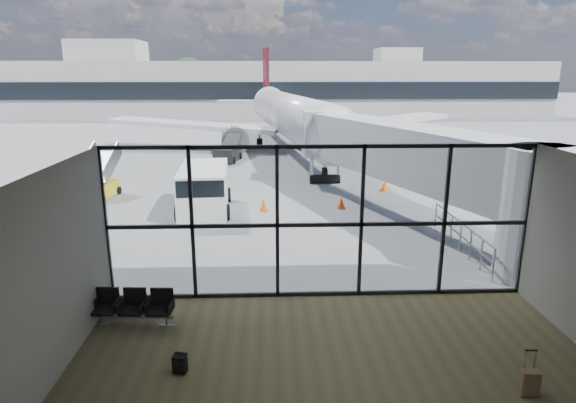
{
  "coord_description": "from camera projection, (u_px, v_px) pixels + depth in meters",
  "views": [
    {
      "loc": [
        -1.41,
        -13.01,
        6.37
      ],
      "look_at": [
        -0.78,
        3.0,
        2.09
      ],
      "focal_mm": 30.0,
      "sensor_mm": 36.0,
      "label": 1
    }
  ],
  "objects": [
    {
      "name": "apron_railing",
      "position": [
        461.0,
        232.0,
        17.66
      ],
      "size": [
        0.06,
        5.46,
        1.11
      ],
      "color": "gray",
      "rests_on": "ground"
    },
    {
      "name": "seating_row",
      "position": [
        134.0,
        305.0,
        12.56
      ],
      "size": [
        2.11,
        0.71,
        0.93
      ],
      "rotation": [
        0.0,
        0.0,
        -0.07
      ],
      "color": "gray",
      "rests_on": "ground"
    },
    {
      "name": "tree_2",
      "position": [
        81.0,
        76.0,
        80.99
      ],
      "size": [
        6.27,
        6.27,
        9.03
      ],
      "color": "#382619",
      "rests_on": "ground"
    },
    {
      "name": "tree_4",
      "position": [
        153.0,
        80.0,
        81.61
      ],
      "size": [
        5.61,
        5.61,
        8.07
      ],
      "color": "#382619",
      "rests_on": "ground"
    },
    {
      "name": "airliner",
      "position": [
        288.0,
        115.0,
        42.73
      ],
      "size": [
        30.65,
        35.67,
        9.21
      ],
      "rotation": [
        0.0,
        0.0,
        0.13
      ],
      "color": "silver",
      "rests_on": "ground"
    },
    {
      "name": "glass_curtain_wall",
      "position": [
        319.0,
        223.0,
        13.67
      ],
      "size": [
        12.1,
        0.12,
        4.5
      ],
      "color": "white",
      "rests_on": "ground"
    },
    {
      "name": "tree_1",
      "position": [
        45.0,
        80.0,
        80.92
      ],
      "size": [
        5.61,
        5.61,
        8.07
      ],
      "color": "#382619",
      "rests_on": "ground"
    },
    {
      "name": "far_terminal",
      "position": [
        274.0,
        88.0,
        72.97
      ],
      "size": [
        80.0,
        12.2,
        11.0
      ],
      "color": "#A3A39F",
      "rests_on": "ground"
    },
    {
      "name": "tree_0",
      "position": [
        10.0,
        84.0,
        80.86
      ],
      "size": [
        4.95,
        4.95,
        7.12
      ],
      "color": "#382619",
      "rests_on": "ground"
    },
    {
      "name": "service_van",
      "position": [
        204.0,
        189.0,
        22.58
      ],
      "size": [
        2.66,
        5.05,
        2.14
      ],
      "rotation": [
        0.0,
        0.0,
        0.07
      ],
      "color": "white",
      "rests_on": "ground"
    },
    {
      "name": "ground",
      "position": [
        282.0,
        133.0,
        52.87
      ],
      "size": [
        220.0,
        220.0,
        0.0
      ],
      "primitive_type": "plane",
      "color": "slate",
      "rests_on": "ground"
    },
    {
      "name": "tree_3",
      "position": [
        118.0,
        84.0,
        81.54
      ],
      "size": [
        4.95,
        4.95,
        7.12
      ],
      "color": "#382619",
      "rests_on": "ground"
    },
    {
      "name": "suitcase",
      "position": [
        530.0,
        383.0,
        9.76
      ],
      "size": [
        0.37,
        0.29,
        0.98
      ],
      "rotation": [
        0.0,
        0.0,
        -0.06
      ],
      "color": "olive",
      "rests_on": "ground"
    },
    {
      "name": "mobile_stairs",
      "position": [
        97.0,
        188.0,
        25.33
      ],
      "size": [
        2.0,
        3.32,
        2.22
      ],
      "rotation": [
        0.0,
        0.0,
        -0.14
      ],
      "color": "gold",
      "rests_on": "ground"
    },
    {
      "name": "traffic_cone_a",
      "position": [
        264.0,
        206.0,
        22.88
      ],
      "size": [
        0.41,
        0.41,
        0.58
      ],
      "color": "#E85E0C",
      "rests_on": "ground"
    },
    {
      "name": "belt_loader",
      "position": [
        228.0,
        153.0,
        35.92
      ],
      "size": [
        2.05,
        4.16,
        1.83
      ],
      "rotation": [
        0.0,
        0.0,
        -0.18
      ],
      "color": "black",
      "rests_on": "ground"
    },
    {
      "name": "traffic_cone_c",
      "position": [
        385.0,
        186.0,
        26.73
      ],
      "size": [
        0.48,
        0.48,
        0.68
      ],
      "color": "#FF630D",
      "rests_on": "ground"
    },
    {
      "name": "jet_bridge",
      "position": [
        417.0,
        161.0,
        20.56
      ],
      "size": [
        8.0,
        16.5,
        4.33
      ],
      "color": "#A1A4A6",
      "rests_on": "ground"
    },
    {
      "name": "backpack",
      "position": [
        180.0,
        364.0,
        10.52
      ],
      "size": [
        0.33,
        0.32,
        0.45
      ],
      "rotation": [
        0.0,
        0.0,
        -0.23
      ],
      "color": "black",
      "rests_on": "ground"
    },
    {
      "name": "lounge_shell",
      "position": [
        346.0,
        280.0,
        8.94
      ],
      "size": [
        12.02,
        8.01,
        4.51
      ],
      "color": "brown",
      "rests_on": "ground"
    },
    {
      "name": "tree_5",
      "position": [
        189.0,
        76.0,
        81.67
      ],
      "size": [
        6.27,
        6.27,
        9.03
      ],
      "color": "#382619",
      "rests_on": "ground"
    },
    {
      "name": "traffic_cone_b",
      "position": [
        341.0,
        203.0,
        23.37
      ],
      "size": [
        0.4,
        0.4,
        0.56
      ],
      "color": "#D2430B",
      "rests_on": "ground"
    }
  ]
}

